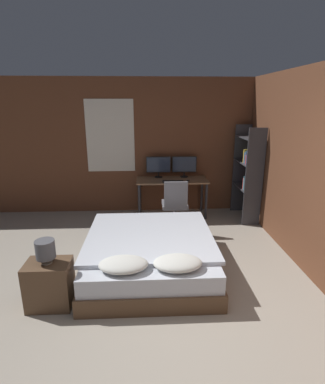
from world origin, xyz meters
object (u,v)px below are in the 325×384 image
object	(u,v)px
bookshelf	(249,169)
bed	(150,254)
desk	(172,184)
nightstand	(50,284)
office_chair	(175,210)
monitor_left	(158,165)
bedside_lamp	(45,250)
monitor_right	(184,165)
computer_mouse	(188,181)
keyboard	(173,181)

from	to	relation	value
bookshelf	bed	bearing A→B (deg)	-136.56
desk	bookshelf	bearing A→B (deg)	-10.66
bed	nightstand	xyz separation A→B (m)	(-1.14, -0.68, 0.02)
office_chair	bookshelf	size ratio (longest dim) A/B	0.52
bed	bookshelf	distance (m)	2.74
desk	monitor_left	distance (m)	0.48
bed	nightstand	distance (m)	1.32
bedside_lamp	monitor_left	bearing A→B (deg)	65.54
monitor_right	computer_mouse	size ratio (longest dim) A/B	7.05
computer_mouse	office_chair	size ratio (longest dim) A/B	0.07
bed	computer_mouse	bearing A→B (deg)	68.09
bed	computer_mouse	xyz separation A→B (m)	(0.76, 1.89, 0.53)
bookshelf	desk	bearing A→B (deg)	169.34
computer_mouse	desk	bearing A→B (deg)	146.62
computer_mouse	monitor_left	bearing A→B (deg)	145.10
bookshelf	monitor_right	bearing A→B (deg)	158.42
monitor_right	office_chair	bearing A→B (deg)	-106.52
computer_mouse	bookshelf	bearing A→B (deg)	-3.98
desk	keyboard	xyz separation A→B (m)	(0.00, -0.19, 0.11)
desk	monitor_left	world-z (taller)	monitor_left
bed	office_chair	size ratio (longest dim) A/B	2.06
monitor_left	office_chair	distance (m)	1.13
bedside_lamp	monitor_left	distance (m)	3.26
desk	monitor_right	xyz separation A→B (m)	(0.26, 0.19, 0.35)
monitor_right	computer_mouse	xyz separation A→B (m)	(0.03, -0.39, -0.23)
desk	computer_mouse	bearing A→B (deg)	-33.38
desk	keyboard	distance (m)	0.22
nightstand	bedside_lamp	xyz separation A→B (m)	(0.00, 0.00, 0.43)
monitor_right	keyboard	world-z (taller)	monitor_right
bedside_lamp	bed	bearing A→B (deg)	30.84
computer_mouse	bookshelf	size ratio (longest dim) A/B	0.04
desk	office_chair	bearing A→B (deg)	-90.46
keyboard	computer_mouse	bearing A→B (deg)	0.00
nightstand	computer_mouse	world-z (taller)	computer_mouse
monitor_right	bookshelf	world-z (taller)	bookshelf
computer_mouse	office_chair	world-z (taller)	office_chair
bedside_lamp	bookshelf	world-z (taller)	bookshelf
bedside_lamp	nightstand	bearing A→B (deg)	0.00
keyboard	bed	bearing A→B (deg)	-103.96
bed	desk	world-z (taller)	desk
nightstand	monitor_left	distance (m)	3.33
desk	monitor_left	bearing A→B (deg)	143.48
monitor_left	monitor_right	world-z (taller)	same
keyboard	computer_mouse	distance (m)	0.29
nightstand	keyboard	bearing A→B (deg)	57.97
monitor_right	bed	bearing A→B (deg)	-107.84
nightstand	monitor_right	world-z (taller)	monitor_right
bedside_lamp	computer_mouse	distance (m)	3.19
bed	monitor_left	bearing A→B (deg)	84.81
computer_mouse	monitor_right	bearing A→B (deg)	94.06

